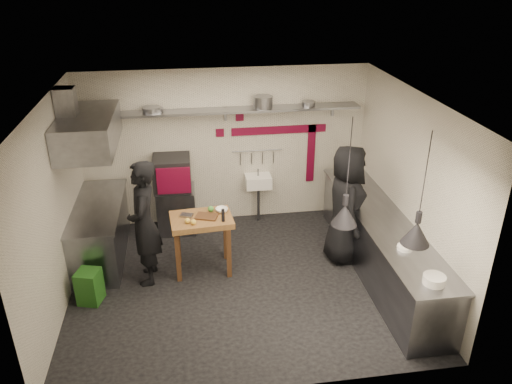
{
  "coord_description": "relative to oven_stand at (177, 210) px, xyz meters",
  "views": [
    {
      "loc": [
        -0.7,
        -6.2,
        4.47
      ],
      "look_at": [
        0.27,
        0.3,
        1.35
      ],
      "focal_mm": 35.0,
      "sensor_mm": 36.0,
      "label": 1
    }
  ],
  "objects": [
    {
      "name": "wall_front",
      "position": [
        0.93,
        -3.86,
        1.0
      ],
      "size": [
        5.0,
        0.04,
        2.8
      ],
      "primitive_type": "cube",
      "color": "beige",
      "rests_on": "floor"
    },
    {
      "name": "hand_sink",
      "position": [
        1.48,
        0.16,
        0.38
      ],
      "size": [
        0.46,
        0.34,
        0.22
      ],
      "primitive_type": "cube",
      "color": "white",
      "rests_on": "wall_back"
    },
    {
      "name": "sink_drain",
      "position": [
        1.48,
        0.12,
        -0.06
      ],
      "size": [
        0.06,
        0.06,
        0.66
      ],
      "primitive_type": "cylinder",
      "color": "slate",
      "rests_on": "floor"
    },
    {
      "name": "counter_left_top",
      "position": [
        -1.22,
        -0.71,
        0.52
      ],
      "size": [
        0.76,
        2.0,
        0.03
      ],
      "primitive_type": "cube",
      "color": "slate",
      "rests_on": "counter_left"
    },
    {
      "name": "plate_stack",
      "position": [
        3.05,
        -3.43,
        0.59
      ],
      "size": [
        0.35,
        0.35,
        0.11
      ],
      "primitive_type": "cylinder",
      "rotation": [
        0.0,
        0.0,
        0.41
      ],
      "color": "white",
      "rests_on": "counter_right_top"
    },
    {
      "name": "cutting_board",
      "position": [
        0.47,
        -1.33,
        0.53
      ],
      "size": [
        0.38,
        0.32,
        0.02
      ],
      "primitive_type": "cube",
      "rotation": [
        0.0,
        0.0,
        -0.32
      ],
      "color": "#53321C",
      "rests_on": "prep_table"
    },
    {
      "name": "green_bin",
      "position": [
        -1.24,
        -1.9,
        -0.15
      ],
      "size": [
        0.38,
        0.38,
        0.5
      ],
      "primitive_type": "cube",
      "rotation": [
        0.0,
        0.0,
        -0.28
      ],
      "color": "#1D5217",
      "rests_on": "floor"
    },
    {
      "name": "lemon_a",
      "position": [
        0.19,
        -1.48,
        0.56
      ],
      "size": [
        0.1,
        0.1,
        0.08
      ],
      "primitive_type": "sphere",
      "rotation": [
        0.0,
        0.0,
        -0.23
      ],
      "color": "yellow",
      "rests_on": "prep_table"
    },
    {
      "name": "small_bowl_right",
      "position": [
        3.03,
        -2.64,
        0.56
      ],
      "size": [
        0.21,
        0.21,
        0.05
      ],
      "primitive_type": "cylinder",
      "rotation": [
        0.0,
        0.0,
        -0.03
      ],
      "color": "white",
      "rests_on": "counter_right_top"
    },
    {
      "name": "oven_stand",
      "position": [
        0.0,
        0.0,
        0.0
      ],
      "size": [
        0.67,
        0.61,
        0.8
      ],
      "primitive_type": "cube",
      "rotation": [
        0.0,
        0.0,
        -0.03
      ],
      "color": "slate",
      "rests_on": "floor"
    },
    {
      "name": "shelf_bracket_mid",
      "position": [
        0.93,
        0.31,
        1.62
      ],
      "size": [
        0.04,
        0.06,
        0.24
      ],
      "primitive_type": "cube",
      "color": "slate",
      "rests_on": "wall_back"
    },
    {
      "name": "lemon_b",
      "position": [
        0.27,
        -1.53,
        0.56
      ],
      "size": [
        0.09,
        0.09,
        0.08
      ],
      "primitive_type": "sphere",
      "rotation": [
        0.0,
        0.0,
        -0.12
      ],
      "color": "yellow",
      "rests_on": "prep_table"
    },
    {
      "name": "extractor_hood",
      "position": [
        -1.17,
        -0.71,
        1.75
      ],
      "size": [
        0.78,
        1.6,
        0.5
      ],
      "primitive_type": "cube",
      "color": "slate",
      "rests_on": "ceiling"
    },
    {
      "name": "oven_door",
      "position": [
        -0.0,
        -0.29,
        0.69
      ],
      "size": [
        0.56,
        0.05,
        0.46
      ],
      "primitive_type": "cube",
      "rotation": [
        0.0,
        0.0,
        -0.03
      ],
      "color": "maroon",
      "rests_on": "combi_oven"
    },
    {
      "name": "red_tile_a",
      "position": [
        1.18,
        0.32,
        1.55
      ],
      "size": [
        0.14,
        0.02,
        0.14
      ],
      "primitive_type": "cube",
      "color": "maroon",
      "rests_on": "wall_back"
    },
    {
      "name": "sink_tap",
      "position": [
        1.48,
        0.16,
        0.56
      ],
      "size": [
        0.03,
        0.03,
        0.14
      ],
      "primitive_type": "cylinder",
      "color": "slate",
      "rests_on": "hand_sink"
    },
    {
      "name": "prep_table",
      "position": [
        0.39,
        -1.32,
        0.06
      ],
      "size": [
        0.97,
        0.71,
        0.92
      ],
      "primitive_type": null,
      "rotation": [
        0.0,
        0.0,
        0.08
      ],
      "color": "olive",
      "rests_on": "floor"
    },
    {
      "name": "veg_ball",
      "position": [
        0.55,
        -1.17,
        0.57
      ],
      "size": [
        0.09,
        0.09,
        0.09
      ],
      "primitive_type": "sphere",
      "rotation": [
        0.0,
        0.0,
        0.01
      ],
      "color": "#449035",
      "rests_on": "prep_table"
    },
    {
      "name": "shelf_bracket_left",
      "position": [
        -0.97,
        0.31,
        1.62
      ],
      "size": [
        0.04,
        0.06,
        0.24
      ],
      "primitive_type": "cube",
      "color": "slate",
      "rests_on": "wall_back"
    },
    {
      "name": "utensil_rail",
      "position": [
        1.48,
        0.3,
        0.92
      ],
      "size": [
        0.9,
        0.02,
        0.02
      ],
      "primitive_type": "cylinder",
      "rotation": [
        0.0,
        1.57,
        0.0
      ],
      "color": "slate",
      "rests_on": "wall_back"
    },
    {
      "name": "chef_left",
      "position": [
        -0.44,
        -1.46,
        0.56
      ],
      "size": [
        0.48,
        0.71,
        1.92
      ],
      "primitive_type": "imported",
      "rotation": [
        0.0,
        0.0,
        -1.6
      ],
      "color": "black",
      "rests_on": "floor"
    },
    {
      "name": "red_band_horiz",
      "position": [
        1.88,
        0.32,
        1.28
      ],
      "size": [
        1.7,
        0.02,
        0.14
      ],
      "primitive_type": "cube",
      "color": "maroon",
      "rests_on": "wall_back"
    },
    {
      "name": "counter_left",
      "position": [
        -1.22,
        -0.71,
        0.05
      ],
      "size": [
        0.7,
        1.9,
        0.9
      ],
      "primitive_type": "cube",
      "color": "slate",
      "rests_on": "floor"
    },
    {
      "name": "combi_oven",
      "position": [
        -0.03,
        0.03,
        0.69
      ],
      "size": [
        0.65,
        0.61,
        0.58
      ],
      "primitive_type": "cube",
      "rotation": [
        0.0,
        0.0,
        -0.03
      ],
      "color": "black",
      "rests_on": "oven_stand"
    },
    {
      "name": "steel_tray",
      "position": [
        0.18,
        -1.26,
        0.54
      ],
      "size": [
        0.22,
        0.18,
        0.03
      ],
      "primitive_type": "cube",
      "rotation": [
        0.0,
        0.0,
        -0.36
      ],
      "color": "slate",
      "rests_on": "prep_table"
    },
    {
      "name": "red_tile_b",
      "position": [
        0.83,
        0.32,
        1.28
      ],
      "size": [
        0.14,
        0.02,
        0.14
      ],
      "primitive_type": "cube",
      "color": "maroon",
      "rests_on": "wall_back"
    },
    {
      "name": "floor",
      "position": [
        0.93,
        -1.76,
        -0.4
      ],
      "size": [
        5.0,
        5.0,
        0.0
      ],
      "primitive_type": "plane",
      "color": "black",
      "rests_on": "ground"
    },
    {
      "name": "wall_left",
      "position": [
        -1.57,
        -1.76,
        1.0
      ],
      "size": [
        0.04,
        4.2,
        2.8
      ],
      "primitive_type": "cube",
      "color": "beige",
      "rests_on": "floor"
    },
    {
      "name": "back_shelf",
      "position": [
        0.93,
        0.16,
        1.72
      ],
      "size": [
        4.6,
        0.34,
        0.04
      ],
      "primitive_type": "cube",
      "color": "slate",
      "rests_on": "wall_back"
    },
    {
      "name": "stock_pot",
      "position": [
        1.57,
        0.16,
        1.84
      ],
      "size": [
        0.41,
        0.41,
        0.2
      ],
      "primitive_type": "cylinder",
      "rotation": [
        0.0,
        0.0,
        -0.3
      ],
      "color": "slate",
      "rests_on": "back_shelf"
    },
    {
      "name": "counter_right_top",
      "position": [
        3.08,
        -1.76,
        0.52
      ],
      "size": [
        0.76,
        3.9,
        0.03
      ],
      "primitive_type": "cube",
      "color": "slate",
      "rests_on": "counter_right"
    },
    {
      "name": "heat_lamp_far",
      "position": [
        2.82,
        -3.26,
        1.7
      ],
      "size": [
        0.43,
        0.43,
        1.39
      ],
      "primitive_type": null,
      "rotation": [
        0.0,
        0.0,
        -0.34
      ],
      "color": "black",
      "rests_on": "ceiling"
    },
    {
      "name": "pan_mid_left",
      "position": [
        -0.21,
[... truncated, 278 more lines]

